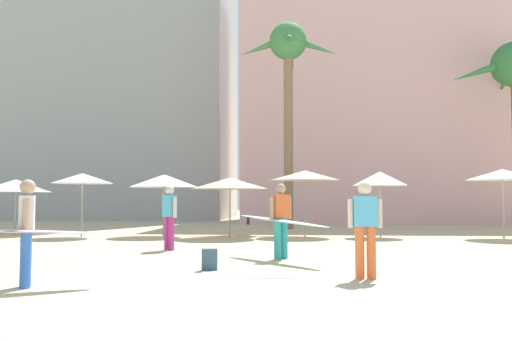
{
  "coord_description": "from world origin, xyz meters",
  "views": [
    {
      "loc": [
        0.79,
        -6.37,
        1.38
      ],
      "look_at": [
        -0.06,
        5.02,
        2.02
      ],
      "focal_mm": 36.27,
      "sensor_mm": 36.0,
      "label": 1
    }
  ],
  "objects_px": {
    "person_far_left": "(23,229)",
    "person_near_right": "(169,215)",
    "cafe_umbrella_0": "(305,175)",
    "cafe_umbrella_5": "(16,186)",
    "person_mid_left": "(365,225)",
    "beach_towel": "(247,275)",
    "backpack": "(210,260)",
    "cafe_umbrella_3": "(230,183)",
    "cafe_umbrella_2": "(502,175)",
    "palm_tree_left": "(288,60)",
    "cafe_umbrella_6": "(164,181)",
    "cafe_umbrella_4": "(83,178)",
    "cafe_umbrella_1": "(380,179)",
    "person_far_right": "(281,219)"
  },
  "relations": [
    {
      "from": "palm_tree_left",
      "to": "backpack",
      "type": "xyz_separation_m",
      "value": [
        -1.39,
        -14.64,
        -7.94
      ]
    },
    {
      "from": "cafe_umbrella_6",
      "to": "backpack",
      "type": "relative_size",
      "value": 6.22
    },
    {
      "from": "cafe_umbrella_3",
      "to": "cafe_umbrella_2",
      "type": "bearing_deg",
      "value": 1.44
    },
    {
      "from": "cafe_umbrella_4",
      "to": "person_mid_left",
      "type": "distance_m",
      "value": 13.15
    },
    {
      "from": "cafe_umbrella_5",
      "to": "person_mid_left",
      "type": "relative_size",
      "value": 1.62
    },
    {
      "from": "beach_towel",
      "to": "person_far_left",
      "type": "distance_m",
      "value": 3.87
    },
    {
      "from": "cafe_umbrella_3",
      "to": "person_far_left",
      "type": "xyz_separation_m",
      "value": [
        -1.88,
        -10.95,
        -1.06
      ]
    },
    {
      "from": "cafe_umbrella_0",
      "to": "backpack",
      "type": "height_order",
      "value": "cafe_umbrella_0"
    },
    {
      "from": "palm_tree_left",
      "to": "cafe_umbrella_4",
      "type": "xyz_separation_m",
      "value": [
        -7.58,
        -6.09,
        -5.97
      ]
    },
    {
      "from": "person_far_left",
      "to": "person_near_right",
      "type": "distance_m",
      "value": 6.25
    },
    {
      "from": "beach_towel",
      "to": "backpack",
      "type": "distance_m",
      "value": 0.98
    },
    {
      "from": "cafe_umbrella_2",
      "to": "beach_towel",
      "type": "xyz_separation_m",
      "value": [
        -8.28,
        -9.48,
        -2.26
      ]
    },
    {
      "from": "cafe_umbrella_3",
      "to": "person_far_left",
      "type": "distance_m",
      "value": 11.16
    },
    {
      "from": "palm_tree_left",
      "to": "cafe_umbrella_0",
      "type": "relative_size",
      "value": 3.8
    },
    {
      "from": "cafe_umbrella_4",
      "to": "person_far_left",
      "type": "distance_m",
      "value": 11.48
    },
    {
      "from": "beach_towel",
      "to": "backpack",
      "type": "height_order",
      "value": "backpack"
    },
    {
      "from": "person_mid_left",
      "to": "palm_tree_left",
      "type": "bearing_deg",
      "value": 4.46
    },
    {
      "from": "beach_towel",
      "to": "palm_tree_left",
      "type": "bearing_deg",
      "value": 87.7
    },
    {
      "from": "cafe_umbrella_2",
      "to": "backpack",
      "type": "xyz_separation_m",
      "value": [
        -9.06,
        -8.92,
        -2.07
      ]
    },
    {
      "from": "palm_tree_left",
      "to": "person_far_left",
      "type": "distance_m",
      "value": 18.81
    },
    {
      "from": "person_far_left",
      "to": "person_far_right",
      "type": "height_order",
      "value": "person_far_right"
    },
    {
      "from": "cafe_umbrella_0",
      "to": "cafe_umbrella_5",
      "type": "relative_size",
      "value": 0.96
    },
    {
      "from": "cafe_umbrella_1",
      "to": "cafe_umbrella_4",
      "type": "bearing_deg",
      "value": -175.41
    },
    {
      "from": "cafe_umbrella_1",
      "to": "cafe_umbrella_3",
      "type": "distance_m",
      "value": 5.58
    },
    {
      "from": "palm_tree_left",
      "to": "cafe_umbrella_3",
      "type": "height_order",
      "value": "palm_tree_left"
    },
    {
      "from": "person_mid_left",
      "to": "cafe_umbrella_1",
      "type": "bearing_deg",
      "value": -11.73
    },
    {
      "from": "palm_tree_left",
      "to": "backpack",
      "type": "relative_size",
      "value": 23.75
    },
    {
      "from": "cafe_umbrella_0",
      "to": "cafe_umbrella_4",
      "type": "distance_m",
      "value": 8.3
    },
    {
      "from": "cafe_umbrella_0",
      "to": "person_near_right",
      "type": "relative_size",
      "value": 1.49
    },
    {
      "from": "person_far_left",
      "to": "person_near_right",
      "type": "height_order",
      "value": "person_near_right"
    },
    {
      "from": "palm_tree_left",
      "to": "person_far_left",
      "type": "relative_size",
      "value": 3.57
    },
    {
      "from": "cafe_umbrella_3",
      "to": "person_far_left",
      "type": "height_order",
      "value": "cafe_umbrella_3"
    },
    {
      "from": "backpack",
      "to": "person_mid_left",
      "type": "height_order",
      "value": "person_mid_left"
    },
    {
      "from": "cafe_umbrella_1",
      "to": "person_mid_left",
      "type": "relative_size",
      "value": 1.43
    },
    {
      "from": "beach_towel",
      "to": "cafe_umbrella_5",
      "type": "bearing_deg",
      "value": 134.92
    },
    {
      "from": "cafe_umbrella_5",
      "to": "person_far_left",
      "type": "xyz_separation_m",
      "value": [
        6.75,
        -11.84,
        -1.01
      ]
    },
    {
      "from": "cafe_umbrella_5",
      "to": "person_mid_left",
      "type": "distance_m",
      "value": 16.1
    },
    {
      "from": "backpack",
      "to": "cafe_umbrella_5",
      "type": "bearing_deg",
      "value": 38.3
    },
    {
      "from": "cafe_umbrella_2",
      "to": "cafe_umbrella_3",
      "type": "height_order",
      "value": "cafe_umbrella_2"
    },
    {
      "from": "person_far_left",
      "to": "beach_towel",
      "type": "bearing_deg",
      "value": 2.05
    },
    {
      "from": "palm_tree_left",
      "to": "cafe_umbrella_4",
      "type": "relative_size",
      "value": 4.23
    },
    {
      "from": "cafe_umbrella_1",
      "to": "backpack",
      "type": "bearing_deg",
      "value": -117.11
    },
    {
      "from": "palm_tree_left",
      "to": "person_near_right",
      "type": "height_order",
      "value": "palm_tree_left"
    },
    {
      "from": "palm_tree_left",
      "to": "cafe_umbrella_3",
      "type": "distance_m",
      "value": 8.82
    },
    {
      "from": "palm_tree_left",
      "to": "cafe_umbrella_6",
      "type": "xyz_separation_m",
      "value": [
        -4.67,
        -5.41,
        -6.04
      ]
    },
    {
      "from": "cafe_umbrella_1",
      "to": "person_far_right",
      "type": "distance_m",
      "value": 8.37
    },
    {
      "from": "cafe_umbrella_6",
      "to": "cafe_umbrella_3",
      "type": "bearing_deg",
      "value": -12.07
    },
    {
      "from": "cafe_umbrella_3",
      "to": "person_far_left",
      "type": "bearing_deg",
      "value": -99.75
    },
    {
      "from": "person_far_left",
      "to": "cafe_umbrella_0",
      "type": "bearing_deg",
      "value": 43.64
    },
    {
      "from": "backpack",
      "to": "person_far_right",
      "type": "distance_m",
      "value": 2.46
    }
  ]
}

